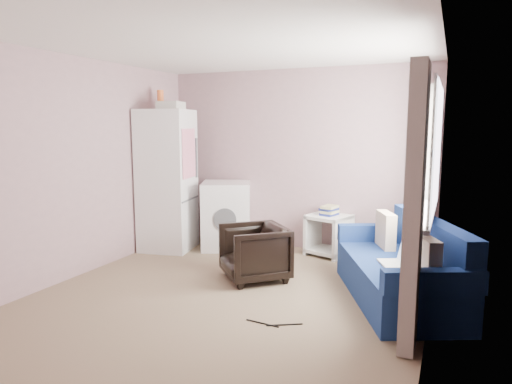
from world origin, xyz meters
TOP-DOWN VIEW (x-y plane):
  - room at (0.02, 0.01)m, footprint 3.84×4.24m
  - armchair at (0.03, 0.59)m, footprint 0.91×0.91m
  - fridge at (-1.60, 1.31)m, footprint 0.78×0.78m
  - washing_machine at (-0.88, 1.69)m, footprint 0.87×0.87m
  - side_table at (0.55, 1.90)m, footprint 0.62×0.62m
  - sofa at (1.63, 0.61)m, footprint 1.52×2.01m
  - window_dressing at (1.78, 0.70)m, footprint 0.17×2.62m
  - floor_cables at (0.67, -0.44)m, footprint 0.49×0.17m

SIDE VIEW (x-z plane):
  - floor_cables at x=0.67m, z-range 0.00..0.01m
  - sofa at x=1.63m, z-range -0.11..0.71m
  - side_table at x=0.55m, z-range -0.02..0.66m
  - armchair at x=0.03m, z-range 0.00..0.69m
  - washing_machine at x=-0.88m, z-range 0.02..0.96m
  - fridge at x=-1.60m, z-range -0.12..2.09m
  - window_dressing at x=1.78m, z-range 0.02..2.20m
  - room at x=0.02m, z-range -0.02..2.52m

